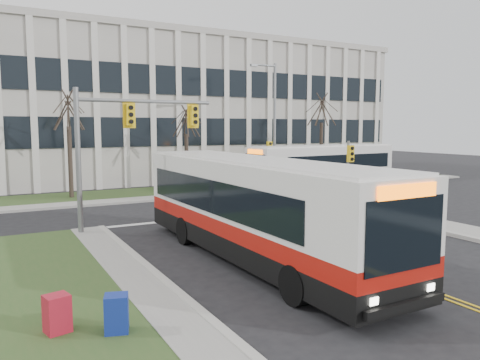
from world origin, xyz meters
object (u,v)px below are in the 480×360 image
object	(u,v)px
bus_main	(255,211)
bus_cross	(323,168)
directory_sign	(197,175)
streetlight	(273,119)
newspaper_box_red	(57,316)
newspaper_box_blue	(117,316)

from	to	relation	value
bus_main	bus_cross	world-z (taller)	bus_main
directory_sign	bus_main	bearing A→B (deg)	-106.94
streetlight	bus_cross	bearing A→B (deg)	-39.18
streetlight	newspaper_box_red	xyz separation A→B (m)	(-17.53, -18.86, -4.72)
directory_sign	bus_cross	xyz separation A→B (m)	(8.40, -3.64, 0.43)
directory_sign	bus_main	xyz separation A→B (m)	(-5.19, -17.04, 0.54)
streetlight	bus_cross	xyz separation A→B (m)	(2.87, -2.34, -3.60)
bus_main	bus_cross	size ratio (longest dim) A/B	1.07
streetlight	newspaper_box_red	size ratio (longest dim) A/B	9.68
bus_cross	newspaper_box_red	world-z (taller)	bus_cross
bus_cross	bus_main	bearing A→B (deg)	-49.60
directory_sign	bus_main	distance (m)	17.83
newspaper_box_blue	newspaper_box_red	xyz separation A→B (m)	(-1.14, 0.61, 0.00)
streetlight	newspaper_box_red	distance (m)	26.18
bus_main	newspaper_box_red	bearing A→B (deg)	-156.22
directory_sign	newspaper_box_blue	xyz separation A→B (m)	(-10.86, -20.77, -0.70)
bus_cross	newspaper_box_blue	xyz separation A→B (m)	(-19.26, -17.14, -1.12)
streetlight	newspaper_box_blue	xyz separation A→B (m)	(-16.39, -19.47, -4.72)
streetlight	bus_main	xyz separation A→B (m)	(-10.72, -15.74, -3.48)
newspaper_box_red	streetlight	bearing A→B (deg)	33.35
newspaper_box_blue	directory_sign	bearing A→B (deg)	79.78
streetlight	bus_cross	distance (m)	5.16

